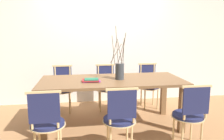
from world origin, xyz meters
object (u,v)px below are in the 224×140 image
at_px(book_stack, 91,80).
at_px(vase_centerpiece, 120,70).
at_px(chair_near_center, 190,113).
at_px(dining_table, 112,86).
at_px(chair_far_center, 149,84).

bearing_deg(book_stack, vase_centerpiece, 11.69).
relative_size(chair_near_center, book_stack, 3.15).
relative_size(dining_table, chair_far_center, 2.54).
distance_m(dining_table, book_stack, 0.36).
xyz_separation_m(chair_near_center, chair_far_center, (-0.03, 1.62, 0.00)).
relative_size(chair_far_center, vase_centerpiece, 1.06).
distance_m(dining_table, chair_far_center, 1.20).
bearing_deg(book_stack, chair_near_center, -30.54).
bearing_deg(dining_table, book_stack, -164.84).
relative_size(dining_table, chair_near_center, 2.54).
bearing_deg(book_stack, dining_table, 15.16).
bearing_deg(chair_far_center, vase_centerpiece, 47.21).
xyz_separation_m(dining_table, chair_near_center, (0.89, -0.81, -0.19)).
relative_size(vase_centerpiece, book_stack, 2.97).
relative_size(dining_table, vase_centerpiece, 2.69).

